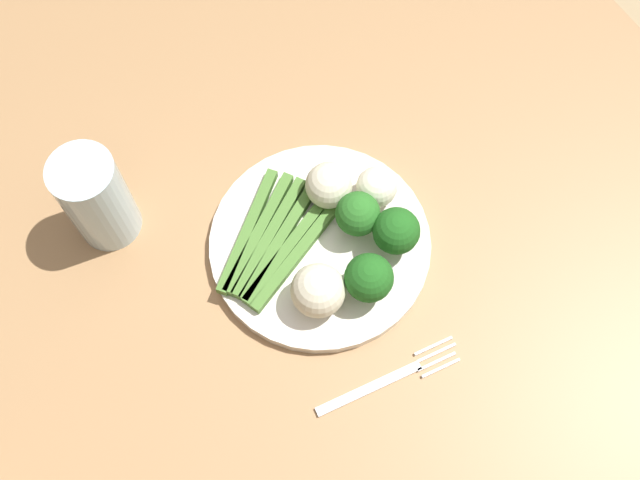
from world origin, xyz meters
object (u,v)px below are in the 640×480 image
at_px(broccoli_front_left, 358,214).
at_px(broccoli_back_right, 369,278).
at_px(cauliflower_right, 377,187).
at_px(cauliflower_front, 328,186).
at_px(water_glass, 96,198).
at_px(broccoli_back, 396,231).
at_px(fork, 391,378).
at_px(dining_table, 357,282).
at_px(asparagus_bundle, 274,241).
at_px(cauliflower_near_center, 318,290).
at_px(plate, 320,244).

bearing_deg(broccoli_front_left, broccoli_back_right, -23.24).
xyz_separation_m(broccoli_front_left, cauliflower_right, (-0.02, 0.04, -0.01)).
distance_m(cauliflower_front, water_glass, 0.25).
relative_size(broccoli_back, cauliflower_front, 1.20).
relative_size(cauliflower_front, fork, 0.32).
xyz_separation_m(dining_table, broccoli_front_left, (-0.02, 0.01, 0.15)).
height_order(asparagus_bundle, broccoli_back_right, broccoli_back_right).
xyz_separation_m(broccoli_front_left, cauliflower_near_center, (0.05, -0.08, -0.01)).
xyz_separation_m(asparagus_bundle, cauliflower_front, (-0.02, 0.08, 0.02)).
height_order(plate, cauliflower_front, cauliflower_front).
bearing_deg(fork, dining_table, 75.95).
height_order(dining_table, broccoli_back, broccoli_back).
distance_m(broccoli_front_left, fork, 0.18).
bearing_deg(dining_table, cauliflower_right, 134.33).
height_order(plate, water_glass, water_glass).
bearing_deg(broccoli_back_right, cauliflower_near_center, -109.35).
height_order(cauliflower_right, cauliflower_near_center, cauliflower_near_center).
bearing_deg(broccoli_back_right, plate, -169.07).
relative_size(plate, asparagus_bundle, 1.45).
bearing_deg(fork, broccoli_back, 62.55).
height_order(asparagus_bundle, water_glass, water_glass).
height_order(broccoli_back_right, cauliflower_near_center, broccoli_back_right).
bearing_deg(asparagus_bundle, plate, -61.18).
xyz_separation_m(asparagus_bundle, cauliflower_near_center, (0.08, 0.01, 0.02)).
bearing_deg(cauliflower_right, water_glass, -115.84).
bearing_deg(dining_table, plate, -127.13).
bearing_deg(cauliflower_near_center, plate, 147.34).
relative_size(plate, cauliflower_near_center, 4.24).
relative_size(asparagus_bundle, cauliflower_right, 3.67).
bearing_deg(broccoli_back, cauliflower_right, 166.03).
bearing_deg(broccoli_back, cauliflower_near_center, -83.34).
distance_m(broccoli_back, cauliflower_front, 0.09).
height_order(broccoli_back, cauliflower_near_center, broccoli_back).
distance_m(broccoli_back_right, broccoli_back, 0.06).
height_order(plate, broccoli_back_right, broccoli_back_right).
xyz_separation_m(plate, asparagus_bundle, (-0.03, -0.04, 0.01)).
relative_size(cauliflower_right, cauliflower_near_center, 0.79).
relative_size(plate, broccoli_back_right, 3.86).
bearing_deg(cauliflower_right, broccoli_front_left, -60.78).
height_order(cauliflower_right, water_glass, water_glass).
xyz_separation_m(dining_table, cauliflower_near_center, (0.03, -0.07, 0.15)).
relative_size(cauliflower_near_center, water_glass, 0.45).
xyz_separation_m(dining_table, fork, (0.14, -0.05, 0.10)).
distance_m(dining_table, cauliflower_near_center, 0.17).
height_order(plate, broccoli_back, broccoli_back).
xyz_separation_m(cauliflower_front, water_glass, (-0.10, -0.23, 0.02)).
bearing_deg(broccoli_front_left, dining_table, -15.72).
xyz_separation_m(cauliflower_front, cauliflower_near_center, (0.10, -0.07, 0.00)).
relative_size(asparagus_bundle, broccoli_back, 2.69).
bearing_deg(broccoli_back, water_glass, -126.79).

